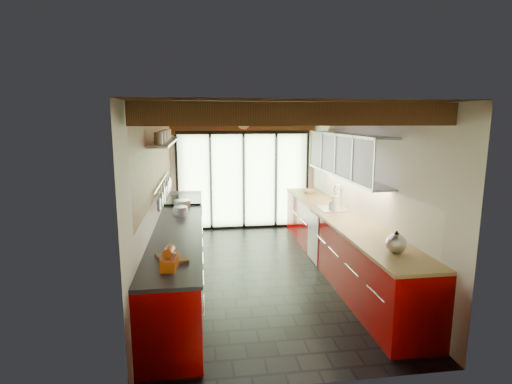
% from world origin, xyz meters
% --- Properties ---
extents(ground, '(5.50, 5.50, 0.00)m').
position_xyz_m(ground, '(0.00, 0.00, 0.00)').
color(ground, black).
rests_on(ground, ground).
extents(room_shell, '(5.50, 5.50, 5.50)m').
position_xyz_m(room_shell, '(0.00, 0.00, 1.65)').
color(room_shell, silver).
rests_on(room_shell, ground).
extents(ceiling_beams, '(3.14, 5.06, 4.90)m').
position_xyz_m(ceiling_beams, '(-0.00, 0.38, 2.46)').
color(ceiling_beams, '#593316').
rests_on(ceiling_beams, ground).
extents(glass_door, '(2.95, 0.10, 2.90)m').
position_xyz_m(glass_door, '(0.00, 2.69, 1.66)').
color(glass_door, '#C6EAAD').
rests_on(glass_door, ground).
extents(left_counter, '(0.68, 5.00, 0.92)m').
position_xyz_m(left_counter, '(-1.28, 0.00, 0.46)').
color(left_counter, '#940301').
rests_on(left_counter, ground).
extents(range_stove, '(0.66, 0.90, 0.97)m').
position_xyz_m(range_stove, '(-1.28, 1.45, 0.47)').
color(range_stove, silver).
rests_on(range_stove, ground).
extents(right_counter, '(0.68, 5.00, 0.92)m').
position_xyz_m(right_counter, '(1.27, 0.00, 0.46)').
color(right_counter, '#940301').
rests_on(right_counter, ground).
extents(sink_assembly, '(0.45, 0.52, 0.43)m').
position_xyz_m(sink_assembly, '(1.29, 0.40, 0.96)').
color(sink_assembly, silver).
rests_on(sink_assembly, right_counter).
extents(upper_cabinets_right, '(0.34, 3.00, 3.00)m').
position_xyz_m(upper_cabinets_right, '(1.43, 0.30, 1.85)').
color(upper_cabinets_right, silver).
rests_on(upper_cabinets_right, ground).
extents(left_wall_fixtures, '(0.28, 2.60, 0.96)m').
position_xyz_m(left_wall_fixtures, '(-1.47, 0.29, 1.78)').
color(left_wall_fixtures, silver).
rests_on(left_wall_fixtures, ground).
extents(stand_mixer, '(0.18, 0.28, 0.24)m').
position_xyz_m(stand_mixer, '(-1.27, -2.00, 1.02)').
color(stand_mixer, '#BF460F').
rests_on(stand_mixer, left_counter).
extents(pot_large, '(0.25, 0.25, 0.14)m').
position_xyz_m(pot_large, '(-1.27, 0.31, 0.99)').
color(pot_large, silver).
rests_on(pot_large, left_counter).
extents(pot_small, '(0.38, 0.38, 0.11)m').
position_xyz_m(pot_small, '(-1.27, 0.98, 0.98)').
color(pot_small, silver).
rests_on(pot_small, left_counter).
extents(cutting_board, '(0.38, 0.44, 0.03)m').
position_xyz_m(cutting_board, '(-1.27, -1.74, 0.94)').
color(cutting_board, brown).
rests_on(cutting_board, left_counter).
extents(kettle, '(0.25, 0.30, 0.28)m').
position_xyz_m(kettle, '(1.27, -1.85, 1.04)').
color(kettle, silver).
rests_on(kettle, right_counter).
extents(paper_towel, '(0.14, 0.14, 0.30)m').
position_xyz_m(paper_towel, '(1.27, 0.28, 1.05)').
color(paper_towel, white).
rests_on(paper_towel, right_counter).
extents(soap_bottle, '(0.10, 0.10, 0.18)m').
position_xyz_m(soap_bottle, '(1.27, 0.42, 1.01)').
color(soap_bottle, silver).
rests_on(soap_bottle, right_counter).
extents(bowl, '(0.26, 0.26, 0.06)m').
position_xyz_m(bowl, '(1.27, 1.92, 0.95)').
color(bowl, silver).
rests_on(bowl, right_counter).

